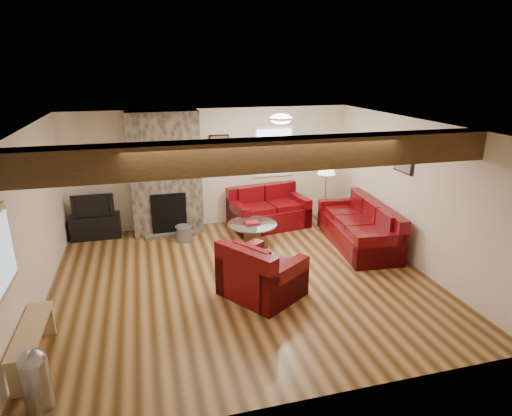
{
  "coord_description": "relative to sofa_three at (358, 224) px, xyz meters",
  "views": [
    {
      "loc": [
        -1.42,
        -6.1,
        3.32
      ],
      "look_at": [
        0.33,
        0.4,
        1.08
      ],
      "focal_mm": 30.0,
      "sensor_mm": 36.0,
      "label": 1
    }
  ],
  "objects": [
    {
      "name": "back_window",
      "position": [
        -1.13,
        1.88,
        1.13
      ],
      "size": [
        0.9,
        0.08,
        1.1
      ],
      "primitive_type": null,
      "color": "white",
      "rests_on": "room"
    },
    {
      "name": "pine_bench",
      "position": [
        -5.31,
        -2.19,
        -0.19
      ],
      "size": [
        0.28,
        1.21,
        0.46
      ],
      "primitive_type": null,
      "color": "tan",
      "rests_on": "floor"
    },
    {
      "name": "pedal_bin",
      "position": [
        -5.12,
        -2.97,
        -0.08
      ],
      "size": [
        0.34,
        0.34,
        0.69
      ],
      "primitive_type": null,
      "rotation": [
        0.0,
        0.0,
        0.26
      ],
      "color": "#959599",
      "rests_on": "floor"
    },
    {
      "name": "floor_lamp",
      "position": [
        -0.25,
        1.03,
        0.82
      ],
      "size": [
        0.37,
        0.37,
        1.45
      ],
      "color": "tan",
      "rests_on": "floor"
    },
    {
      "name": "loveseat",
      "position": [
        -1.37,
        1.4,
        0.01
      ],
      "size": [
        1.75,
        1.19,
        0.86
      ],
      "primitive_type": null,
      "rotation": [
        0.0,
        0.0,
        0.17
      ],
      "color": "#4B0507",
      "rests_on": "floor"
    },
    {
      "name": "tv_cabinet",
      "position": [
        -4.93,
        1.7,
        -0.18
      ],
      "size": [
        0.96,
        0.38,
        0.48
      ],
      "primitive_type": "cube",
      "color": "black",
      "rests_on": "floor"
    },
    {
      "name": "coffee_table",
      "position": [
        -1.98,
        0.47,
        -0.19
      ],
      "size": [
        0.95,
        0.95,
        0.49
      ],
      "color": "#442615",
      "rests_on": "floor"
    },
    {
      "name": "artwork_back",
      "position": [
        -2.33,
        1.88,
        1.28
      ],
      "size": [
        0.42,
        0.06,
        0.52
      ],
      "primitive_type": null,
      "color": "black",
      "rests_on": "room"
    },
    {
      "name": "ceiling_dome",
      "position": [
        -1.58,
        0.07,
        2.02
      ],
      "size": [
        0.4,
        0.4,
        0.18
      ],
      "primitive_type": null,
      "color": "white",
      "rests_on": "room"
    },
    {
      "name": "chimney_breast",
      "position": [
        -3.48,
        1.67,
        0.8
      ],
      "size": [
        1.4,
        0.67,
        2.5
      ],
      "color": "#36312A",
      "rests_on": "floor"
    },
    {
      "name": "artwork_right",
      "position": [
        0.48,
        -0.53,
        1.33
      ],
      "size": [
        0.06,
        0.55,
        0.42
      ],
      "primitive_type": null,
      "color": "black",
      "rests_on": "room"
    },
    {
      "name": "room",
      "position": [
        -2.48,
        -0.83,
        0.83
      ],
      "size": [
        8.0,
        8.0,
        8.0
      ],
      "color": "#4E3014",
      "rests_on": "ground"
    },
    {
      "name": "armchair_red",
      "position": [
        -2.3,
        -1.35,
        0.01
      ],
      "size": [
        1.37,
        1.41,
        0.87
      ],
      "primitive_type": null,
      "rotation": [
        0.0,
        0.0,
        2.16
      ],
      "color": "#4B0507",
      "rests_on": "floor"
    },
    {
      "name": "sofa_three",
      "position": [
        0.0,
        0.0,
        0.0
      ],
      "size": [
        1.12,
        2.26,
        0.84
      ],
      "primitive_type": null,
      "rotation": [
        0.0,
        0.0,
        -1.67
      ],
      "color": "#4B0507",
      "rests_on": "floor"
    },
    {
      "name": "coal_bucket",
      "position": [
        -3.23,
        1.08,
        -0.26
      ],
      "size": [
        0.34,
        0.34,
        0.32
      ],
      "primitive_type": null,
      "color": "gray",
      "rests_on": "floor"
    },
    {
      "name": "television",
      "position": [
        -4.93,
        1.7,
        0.28
      ],
      "size": [
        0.8,
        0.1,
        0.46
      ],
      "primitive_type": "imported",
      "color": "black",
      "rests_on": "tv_cabinet"
    },
    {
      "name": "oak_beam",
      "position": [
        -2.48,
        -2.08,
        1.89
      ],
      "size": [
        6.0,
        0.36,
        0.38
      ],
      "primitive_type": "cube",
      "color": "#371F10",
      "rests_on": "room"
    }
  ]
}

